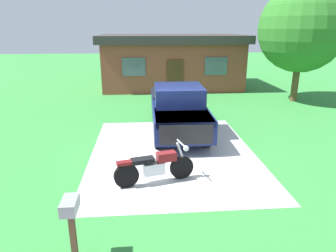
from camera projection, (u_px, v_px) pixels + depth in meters
name	position (u px, v px, depth m)	size (l,w,h in m)	color
ground_plane	(173.00, 153.00, 10.36)	(80.00, 80.00, 0.00)	#34863A
driveway_pad	(173.00, 153.00, 10.36)	(5.40, 7.01, 0.01)	#BCBCBC
motorcycle	(155.00, 166.00, 8.26)	(2.17, 0.88, 1.09)	black
pickup_truck	(177.00, 107.00, 12.34)	(2.07, 5.65, 1.90)	black
mailbox	(71.00, 214.00, 5.30)	(0.26, 0.48, 1.26)	#4C3823
shade_tree	(302.00, 29.00, 16.34)	(4.59, 4.59, 6.21)	brown
neighbor_house	(172.00, 61.00, 21.17)	(9.60, 5.60, 3.50)	brown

